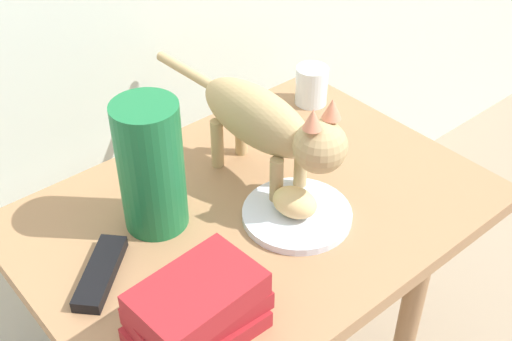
% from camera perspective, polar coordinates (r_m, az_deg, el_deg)
% --- Properties ---
extents(side_table, '(0.81, 0.58, 0.61)m').
position_cam_1_polar(side_table, '(1.22, 0.00, -6.26)').
color(side_table, '#9E724C').
rests_on(side_table, ground).
extents(plate, '(0.19, 0.19, 0.01)m').
position_cam_1_polar(plate, '(1.13, 3.60, -3.86)').
color(plate, silver).
rests_on(plate, side_table).
extents(bread_roll, '(0.08, 0.09, 0.05)m').
position_cam_1_polar(bread_roll, '(1.11, 3.40, -2.80)').
color(bread_roll, '#E0BC7A').
rests_on(bread_roll, plate).
extents(cat, '(0.10, 0.48, 0.23)m').
position_cam_1_polar(cat, '(1.13, 1.03, 4.12)').
color(cat, tan).
rests_on(cat, side_table).
extents(book_stack, '(0.20, 0.13, 0.10)m').
position_cam_1_polar(book_stack, '(0.93, -5.17, -11.97)').
color(book_stack, maroon).
rests_on(book_stack, side_table).
extents(green_vase, '(0.11, 0.11, 0.23)m').
position_cam_1_polar(green_vase, '(1.07, -9.18, 0.32)').
color(green_vase, '#196B38').
rests_on(green_vase, side_table).
extents(candle_jar, '(0.07, 0.07, 0.08)m').
position_cam_1_polar(candle_jar, '(1.43, 4.87, 7.26)').
color(candle_jar, silver).
rests_on(candle_jar, side_table).
extents(tv_remote, '(0.14, 0.13, 0.02)m').
position_cam_1_polar(tv_remote, '(1.06, -13.43, -8.68)').
color(tv_remote, black).
rests_on(tv_remote, side_table).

